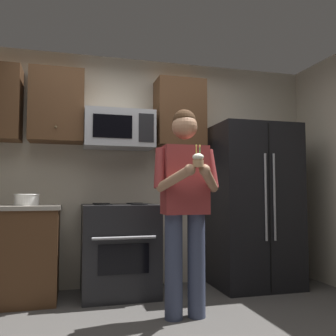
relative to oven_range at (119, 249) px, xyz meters
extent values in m
cube|color=#B7AD99|center=(0.15, 0.39, 0.84)|extent=(4.40, 0.10, 2.60)
cube|color=black|center=(0.00, 0.00, 0.00)|extent=(0.76, 0.66, 0.92)
cube|color=black|center=(0.00, -0.33, -0.04)|extent=(0.48, 0.01, 0.28)
cylinder|color=#99999E|center=(0.00, -0.36, 0.16)|extent=(0.60, 0.03, 0.03)
cylinder|color=black|center=(-0.18, -0.14, 0.46)|extent=(0.18, 0.18, 0.01)
cylinder|color=black|center=(0.18, -0.14, 0.46)|extent=(0.18, 0.18, 0.01)
cylinder|color=black|center=(-0.18, 0.14, 0.46)|extent=(0.18, 0.18, 0.01)
cylinder|color=black|center=(0.18, 0.14, 0.46)|extent=(0.18, 0.18, 0.01)
cube|color=#9EA0A5|center=(0.00, 0.12, 1.26)|extent=(0.74, 0.40, 0.40)
cube|color=black|center=(-0.09, -0.08, 1.26)|extent=(0.40, 0.01, 0.24)
cube|color=black|center=(0.26, -0.08, 1.26)|extent=(0.16, 0.01, 0.30)
cube|color=black|center=(1.50, -0.04, 0.44)|extent=(0.90, 0.72, 1.80)
cylinder|color=gray|center=(1.45, -0.41, 0.54)|extent=(0.02, 0.02, 0.90)
cylinder|color=gray|center=(1.55, -0.41, 0.54)|extent=(0.02, 0.02, 0.90)
cube|color=black|center=(1.50, -0.40, 0.44)|extent=(0.01, 0.01, 1.74)
cube|color=#4C301C|center=(-0.65, 0.17, 1.49)|extent=(0.55, 0.34, 0.76)
sphere|color=brown|center=(-0.65, -0.01, 1.24)|extent=(0.03, 0.03, 0.03)
cube|color=#4C301C|center=(0.70, 0.17, 1.49)|extent=(0.55, 0.34, 0.76)
sphere|color=brown|center=(0.70, -0.01, 1.24)|extent=(0.03, 0.03, 0.03)
cylinder|color=white|center=(-0.90, -0.02, 0.51)|extent=(0.23, 0.23, 0.10)
torus|color=white|center=(-0.90, -0.02, 0.56)|extent=(0.24, 0.24, 0.01)
cylinder|color=#383F59|center=(0.35, -0.82, -0.03)|extent=(0.15, 0.15, 0.86)
cylinder|color=#383F59|center=(0.55, -0.82, -0.03)|extent=(0.15, 0.15, 0.86)
cube|color=maroon|center=(0.45, -0.82, 0.69)|extent=(0.38, 0.22, 0.58)
sphere|color=#A37556|center=(0.45, -0.82, 1.15)|extent=(0.22, 0.22, 0.22)
sphere|color=#382314|center=(0.45, -0.81, 1.20)|extent=(0.20, 0.20, 0.20)
cylinder|color=maroon|center=(0.22, -0.85, 0.78)|extent=(0.15, 0.18, 0.35)
cylinder|color=#A37556|center=(0.30, -1.01, 0.69)|extent=(0.26, 0.33, 0.21)
sphere|color=#A37556|center=(0.39, -1.14, 0.76)|extent=(0.09, 0.09, 0.09)
cylinder|color=maroon|center=(0.67, -0.85, 0.78)|extent=(0.15, 0.18, 0.35)
cylinder|color=#A37556|center=(0.60, -1.01, 0.69)|extent=(0.26, 0.33, 0.21)
sphere|color=#A37556|center=(0.51, -1.14, 0.76)|extent=(0.09, 0.09, 0.09)
cylinder|color=#A87F56|center=(0.45, -1.16, 0.80)|extent=(0.08, 0.08, 0.06)
ellipsoid|color=white|center=(0.45, -1.16, 0.85)|extent=(0.09, 0.09, 0.06)
cylinder|color=#4CBF66|center=(0.46, -1.16, 0.90)|extent=(0.01, 0.01, 0.06)
ellipsoid|color=#FFD159|center=(0.46, -1.16, 0.94)|extent=(0.01, 0.01, 0.02)
cylinder|color=#F2D84C|center=(0.43, -1.16, 0.90)|extent=(0.01, 0.01, 0.06)
ellipsoid|color=#FFD159|center=(0.43, -1.16, 0.94)|extent=(0.01, 0.01, 0.02)
camera|label=1|loc=(-0.49, -3.79, 0.58)|focal=38.98mm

